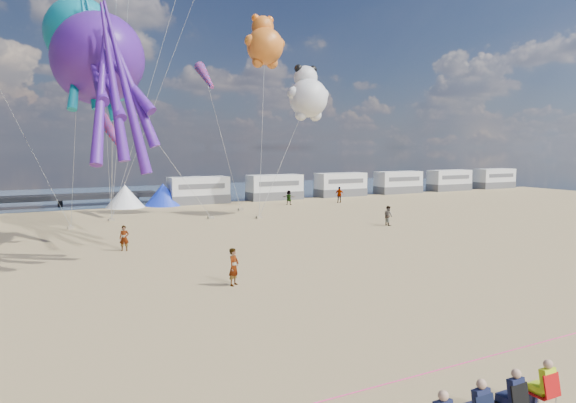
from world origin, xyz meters
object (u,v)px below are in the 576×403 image
Objects in this scene: motorhome_5 at (495,178)px; sandbag_e at (111,220)px; beachgoer_1 at (388,216)px; kite_teddy_orange at (265,46)px; sandbag_b at (211,217)px; sandbag_c at (259,217)px; sandbag_d at (241,209)px; tent_blue at (163,194)px; beachgoer_4 at (289,198)px; motorhome_3 at (398,182)px; motorhome_1 at (275,187)px; motorhome_0 at (199,190)px; kite_octopus_purple at (98,59)px; beachgoer_5 at (124,238)px; tent_white at (125,196)px; kite_panda at (308,98)px; beachgoer_3 at (339,195)px; motorhome_4 at (449,180)px; standing_person at (234,267)px; windsock_mid at (205,76)px; windsock_right at (112,134)px; kite_octopus_teal at (79,33)px; sandbag_a at (71,227)px; motorhome_2 at (341,185)px.

sandbag_e is (-58.45, -9.87, -1.39)m from motorhome_5.
kite_teddy_orange is at bearing 30.89° from beachgoer_1.
sandbag_b is at bearing -17.19° from sandbag_e.
sandbag_c is 6.23m from sandbag_d.
tent_blue is at bearing 99.19° from kite_teddy_orange.
motorhome_3 is at bearing -125.53° from beachgoer_4.
beachgoer_1 is at bearing -92.66° from motorhome_1.
kite_octopus_purple is (-12.98, -20.20, 10.32)m from motorhome_0.
beachgoer_5 is (-8.28, -23.47, -0.42)m from tent_blue.
sandbag_d is (9.73, -8.03, -1.09)m from tent_white.
sandbag_e is 0.08× the size of kite_panda.
motorhome_0 and motorhome_5 have the same top height.
beachgoer_3 is 0.32× the size of kite_teddy_orange.
motorhome_4 reaches higher than standing_person.
sandbag_c is 0.08× the size of kite_panda.
beachgoer_1 is (17.76, 11.11, -0.06)m from standing_person.
beachgoer_3 is 3.68× the size of sandbag_d.
beachgoer_5 is 11.54m from kite_octopus_purple.
kite_octopus_purple is at bearing -158.38° from motorhome_4.
sandbag_e is at bearing -125.13° from tent_blue.
kite_teddy_orange is at bearing -75.51° from sandbag_d.
windsock_mid is 13.86m from windsock_right.
kite_octopus_teal is (-4.09, 19.26, 13.58)m from standing_person.
tent_white reaches higher than beachgoer_5.
motorhome_1 is 27.12m from sandbag_a.
beachgoer_4 is at bearing -171.63° from motorhome_5.
beachgoer_1 is at bearing -62.23° from kite_panda.
beachgoer_3 reaches higher than sandbag_d.
beachgoer_4 is 0.28× the size of kite_teddy_orange.
tent_white is at bearing 112.35° from sandbag_b.
sandbag_e is at bearing -137.96° from motorhome_0.
kite_teddy_orange is (13.66, -1.96, 15.34)m from sandbag_e.
kite_octopus_teal is at bearing -147.37° from motorhome_1.
tent_white reaches higher than standing_person.
windsock_mid is at bearing 34.61° from standing_person.
kite_octopus_purple reaches higher than sandbag_a.
motorhome_3 is 0.54× the size of kite_octopus_purple.
motorhome_0 is 0.54× the size of kite_octopus_purple.
motorhome_3 is 1.00× the size of motorhome_5.
beachgoer_1 is (12.44, -22.81, -0.40)m from tent_blue.
motorhome_3 is 4.12× the size of beachgoer_4.
motorhome_1 is 9.50m from motorhome_2.
kite_teddy_orange is at bearing -119.86° from motorhome_1.
kite_teddy_orange is (12.03, 22.09, 14.60)m from standing_person.
beachgoer_3 is at bearing -149.92° from beachgoer_4.
beachgoer_5 is (-50.28, -23.47, -0.72)m from motorhome_4.
sandbag_e is (-19.34, -4.11, -0.69)m from beachgoer_4.
tent_white is (-8.00, 0.00, -0.30)m from motorhome_0.
kite_octopus_teal is 11.77m from windsock_mid.
beachgoer_4 is at bearing -151.50° from motorhome_2.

